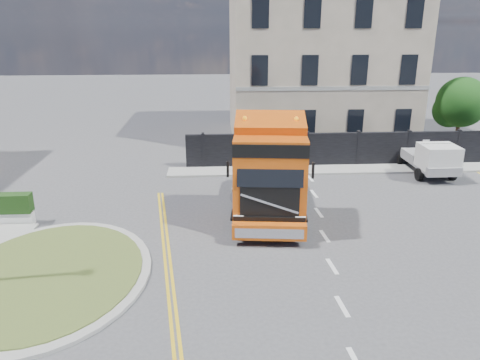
{
  "coord_description": "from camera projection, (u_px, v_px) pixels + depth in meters",
  "views": [
    {
      "loc": [
        -1.36,
        -17.03,
        8.09
      ],
      "look_at": [
        -0.31,
        1.44,
        1.8
      ],
      "focal_mm": 35.0,
      "sensor_mm": 36.0,
      "label": 1
    }
  ],
  "objects": [
    {
      "name": "tree",
      "position": [
        459.0,
        104.0,
        30.0
      ],
      "size": [
        3.2,
        3.2,
        4.8
      ],
      "color": "#382619",
      "rests_on": "ground"
    },
    {
      "name": "traffic_island",
      "position": [
        47.0,
        275.0,
        15.54
      ],
      "size": [
        6.8,
        6.8,
        0.17
      ],
      "color": "gray",
      "rests_on": "ground"
    },
    {
      "name": "georgian_building",
      "position": [
        318.0,
        56.0,
        32.84
      ],
      "size": [
        12.3,
        10.3,
        12.8
      ],
      "color": "beige",
      "rests_on": "ground"
    },
    {
      "name": "hoarding_fence",
      "position": [
        350.0,
        149.0,
        27.31
      ],
      "size": [
        18.8,
        0.25,
        2.0
      ],
      "color": "black",
      "rests_on": "ground"
    },
    {
      "name": "pavement_far",
      "position": [
        343.0,
        169.0,
        26.73
      ],
      "size": [
        20.0,
        1.6,
        0.12
      ],
      "primitive_type": "cube",
      "color": "gray",
      "rests_on": "ground"
    },
    {
      "name": "truck",
      "position": [
        269.0,
        176.0,
        19.45
      ],
      "size": [
        3.52,
        7.7,
        4.47
      ],
      "rotation": [
        0.0,
        0.0,
        -0.1
      ],
      "color": "black",
      "rests_on": "ground"
    },
    {
      "name": "ground",
      "position": [
        250.0,
        234.0,
        18.77
      ],
      "size": [
        120.0,
        120.0,
        0.0
      ],
      "primitive_type": "plane",
      "color": "#424244",
      "rests_on": "ground"
    },
    {
      "name": "flatbed_pickup",
      "position": [
        433.0,
        159.0,
        25.31
      ],
      "size": [
        2.07,
        4.62,
        1.93
      ],
      "rotation": [
        0.0,
        0.0,
        0.0
      ],
      "color": "gray",
      "rests_on": "ground"
    }
  ]
}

